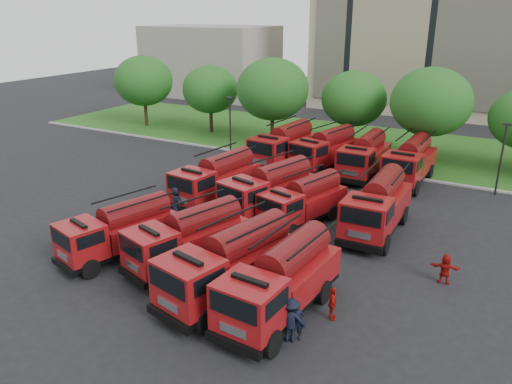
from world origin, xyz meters
TOP-DOWN VIEW (x-y plane):
  - ground at (0.00, 0.00)m, footprint 140.00×140.00m
  - lawn at (0.00, 26.00)m, footprint 70.00×16.00m
  - curb at (0.00, 17.90)m, footprint 70.00×0.30m
  - apartment_building at (2.00, 47.94)m, footprint 30.00×14.18m
  - side_building at (-30.00, 44.00)m, footprint 18.00×12.00m
  - tree_0 at (-24.00, 22.00)m, footprint 6.30×6.30m
  - tree_1 at (-16.00, 23.00)m, footprint 5.71×5.71m
  - tree_2 at (-8.00, 21.50)m, footprint 6.72×6.72m
  - tree_3 at (-1.00, 24.00)m, footprint 5.88×5.88m
  - tree_4 at (6.00, 22.50)m, footprint 6.55×6.55m
  - lamp_post_0 at (-10.00, 17.20)m, footprint 0.60×0.25m
  - lamp_post_1 at (12.00, 17.20)m, footprint 0.60×0.25m
  - fire_truck_0 at (-4.53, -2.59)m, footprint 3.82×6.75m
  - fire_truck_1 at (-0.75, -1.66)m, footprint 4.09×7.02m
  - fire_truck_2 at (2.71, -3.17)m, footprint 4.03×7.67m
  - fire_truck_3 at (5.30, -3.33)m, footprint 3.00×7.24m
  - fire_truck_4 at (-4.44, 6.50)m, footprint 3.29×7.34m
  - fire_truck_5 at (-0.34, 6.37)m, footprint 4.16×7.51m
  - fire_truck_6 at (2.15, 6.03)m, footprint 3.75×6.65m
  - fire_truck_7 at (6.42, 6.98)m, footprint 2.84×7.38m
  - fire_truck_8 at (-4.07, 16.07)m, footprint 3.24×7.75m
  - fire_truck_9 at (-0.78, 17.00)m, footprint 3.87×7.46m
  - fire_truck_10 at (2.54, 16.78)m, footprint 2.67×7.11m
  - fire_truck_11 at (6.00, 16.80)m, footprint 2.81×7.29m
  - firefighter_0 at (6.63, -4.60)m, footprint 0.72×0.62m
  - firefighter_1 at (1.42, -5.40)m, footprint 0.94×0.68m
  - firefighter_2 at (7.37, -2.62)m, footprint 0.82×1.01m
  - firefighter_3 at (6.46, -4.81)m, footprint 1.39×1.03m
  - firefighter_4 at (-5.20, 3.12)m, footprint 1.14×1.09m
  - firefighter_5 at (10.97, 2.76)m, footprint 1.47×0.80m

SIDE VIEW (x-z plane):
  - ground at x=0.00m, z-range 0.00..0.00m
  - firefighter_0 at x=6.63m, z-range -0.83..0.83m
  - firefighter_1 at x=1.42m, z-range -0.86..0.86m
  - firefighter_2 at x=7.37m, z-range -0.75..0.75m
  - firefighter_3 at x=6.46m, z-range -0.96..0.96m
  - firefighter_4 at x=-5.20m, z-range -0.98..0.98m
  - firefighter_5 at x=10.97m, z-range -0.75..0.75m
  - lawn at x=0.00m, z-range 0.00..0.12m
  - curb at x=0.00m, z-range 0.00..0.14m
  - fire_truck_6 at x=2.15m, z-range 0.01..2.88m
  - fire_truck_0 at x=-4.53m, z-range 0.01..2.92m
  - fire_truck_1 at x=-0.75m, z-range 0.01..3.04m
  - fire_truck_3 at x=5.30m, z-range 0.01..3.23m
  - fire_truck_10 at x=2.54m, z-range 0.01..3.23m
  - fire_truck_4 at x=-4.44m, z-range 0.01..3.24m
  - fire_truck_9 at x=-0.78m, z-range 0.01..3.25m
  - fire_truck_5 at x=-0.34m, z-range 0.01..3.25m
  - fire_truck_11 at x=6.00m, z-range 0.01..3.30m
  - fire_truck_2 at x=2.71m, z-range 0.01..3.33m
  - fire_truck_7 at x=6.42m, z-range 0.01..3.34m
  - fire_truck_8 at x=-4.07m, z-range 0.01..3.46m
  - lamp_post_0 at x=-10.00m, z-range 0.34..5.45m
  - lamp_post_1 at x=12.00m, z-range 0.34..5.45m
  - tree_1 at x=-16.00m, z-range 1.06..8.04m
  - tree_3 at x=-1.00m, z-range 1.09..8.28m
  - side_building at x=-30.00m, z-range 0.00..10.00m
  - tree_0 at x=-24.00m, z-range 1.17..8.87m
  - tree_4 at x=6.00m, z-range 1.21..9.23m
  - tree_2 at x=-8.00m, z-range 1.25..9.46m
  - apartment_building at x=2.00m, z-range 0.00..25.00m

